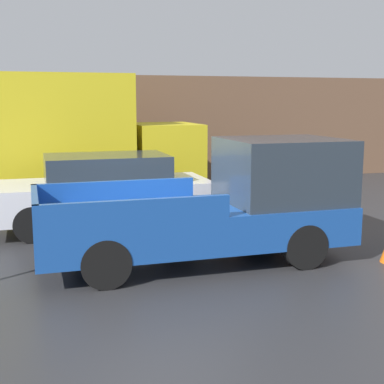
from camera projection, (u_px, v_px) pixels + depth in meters
ground_plane at (158, 260)px, 9.57m from camera, size 60.00×60.00×0.00m
building_wall at (96, 131)px, 17.62m from camera, size 28.00×0.15×3.65m
pickup_truck at (224, 205)px, 9.47m from camera, size 5.41×2.09×2.14m
car at (102, 191)px, 11.84m from camera, size 4.80×1.95×1.63m
delivery_truck at (35, 136)px, 14.31m from camera, size 8.18×2.50×3.50m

